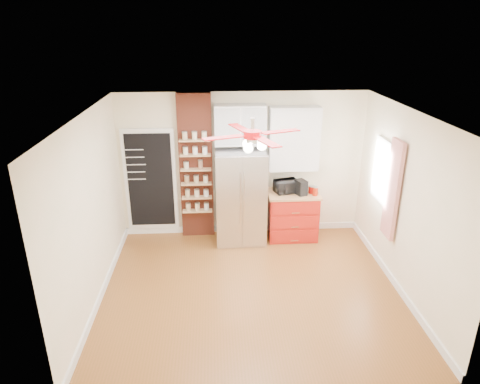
{
  "coord_description": "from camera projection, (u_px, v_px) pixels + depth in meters",
  "views": [
    {
      "loc": [
        -0.52,
        -5.53,
        3.81
      ],
      "look_at": [
        -0.11,
        0.9,
        1.25
      ],
      "focal_mm": 32.0,
      "sensor_mm": 36.0,
      "label": 1
    }
  ],
  "objects": [
    {
      "name": "upper_glass_cabinet",
      "position": [
        240.0,
        125.0,
        7.47
      ],
      "size": [
        0.9,
        0.35,
        0.7
      ],
      "primitive_type": "cube",
      "color": "white",
      "rests_on": "wall_back"
    },
    {
      "name": "wall_right",
      "position": [
        406.0,
        205.0,
        6.2
      ],
      "size": [
        0.02,
        4.0,
        2.7
      ],
      "primitive_type": "cube",
      "color": "#FFEECD",
      "rests_on": "floor"
    },
    {
      "name": "ceiling_fan",
      "position": [
        253.0,
        135.0,
        5.68
      ],
      "size": [
        1.4,
        1.4,
        0.44
      ],
      "color": "silver",
      "rests_on": "ceiling"
    },
    {
      "name": "canister_left",
      "position": [
        315.0,
        191.0,
        7.71
      ],
      "size": [
        0.12,
        0.12,
        0.16
      ],
      "primitive_type": "cylinder",
      "rotation": [
        0.0,
        0.0,
        -0.36
      ],
      "color": "#A61F09",
      "rests_on": "red_cabinet"
    },
    {
      "name": "red_cabinet",
      "position": [
        292.0,
        215.0,
        8.02
      ],
      "size": [
        0.94,
        0.64,
        0.9
      ],
      "color": "#AD1C12",
      "rests_on": "floor"
    },
    {
      "name": "curtain",
      "position": [
        393.0,
        190.0,
        6.49
      ],
      "size": [
        0.06,
        0.4,
        1.55
      ],
      "primitive_type": "cube",
      "color": "red",
      "rests_on": "wall_right"
    },
    {
      "name": "floor",
      "position": [
        251.0,
        289.0,
        6.57
      ],
      "size": [
        4.5,
        4.5,
        0.0
      ],
      "primitive_type": "plane",
      "color": "brown",
      "rests_on": "ground"
    },
    {
      "name": "ceiling",
      "position": [
        253.0,
        114.0,
        5.57
      ],
      "size": [
        4.5,
        4.5,
        0.0
      ],
      "primitive_type": "plane",
      "color": "white",
      "rests_on": "wall_back"
    },
    {
      "name": "canister_right",
      "position": [
        311.0,
        190.0,
        7.82
      ],
      "size": [
        0.14,
        0.14,
        0.13
      ],
      "primitive_type": "cylinder",
      "rotation": [
        0.0,
        0.0,
        -0.38
      ],
      "color": "#B5110A",
      "rests_on": "red_cabinet"
    },
    {
      "name": "toaster_oven",
      "position": [
        286.0,
        186.0,
        7.83
      ],
      "size": [
        0.49,
        0.4,
        0.23
      ],
      "primitive_type": "imported",
      "rotation": [
        0.0,
        0.0,
        0.3
      ],
      "color": "black",
      "rests_on": "red_cabinet"
    },
    {
      "name": "wall_left",
      "position": [
        91.0,
        213.0,
        5.94
      ],
      "size": [
        0.02,
        4.0,
        2.7
      ],
      "primitive_type": "cube",
      "color": "#FFEECD",
      "rests_on": "floor"
    },
    {
      "name": "pantry_jar_oats",
      "position": [
        186.0,
        165.0,
        7.65
      ],
      "size": [
        0.12,
        0.12,
        0.12
      ],
      "primitive_type": "cylinder",
      "rotation": [
        0.0,
        0.0,
        -0.32
      ],
      "color": "beige",
      "rests_on": "brick_pillar"
    },
    {
      "name": "window",
      "position": [
        383.0,
        172.0,
        6.96
      ],
      "size": [
        0.04,
        0.75,
        1.05
      ],
      "primitive_type": "cube",
      "color": "white",
      "rests_on": "wall_right"
    },
    {
      "name": "wall_back",
      "position": [
        242.0,
        165.0,
        7.93
      ],
      "size": [
        4.5,
        0.02,
        2.7
      ],
      "primitive_type": "cube",
      "color": "#FFEECD",
      "rests_on": "floor"
    },
    {
      "name": "wall_front",
      "position": [
        270.0,
        291.0,
        4.22
      ],
      "size": [
        4.5,
        0.02,
        2.7
      ],
      "primitive_type": "cube",
      "color": "#FFEECD",
      "rests_on": "floor"
    },
    {
      "name": "upper_shelf_unit",
      "position": [
        294.0,
        139.0,
        7.65
      ],
      "size": [
        0.9,
        0.3,
        1.15
      ],
      "primitive_type": "cube",
      "color": "white",
      "rests_on": "wall_back"
    },
    {
      "name": "chalkboard",
      "position": [
        151.0,
        180.0,
        7.88
      ],
      "size": [
        0.95,
        0.05,
        1.95
      ],
      "color": "white",
      "rests_on": "wall_back"
    },
    {
      "name": "brick_pillar",
      "position": [
        196.0,
        167.0,
        7.8
      ],
      "size": [
        0.6,
        0.16,
        2.7
      ],
      "primitive_type": "cube",
      "color": "brown",
      "rests_on": "floor"
    },
    {
      "name": "coffee_maker",
      "position": [
        301.0,
        187.0,
        7.73
      ],
      "size": [
        0.23,
        0.26,
        0.27
      ],
      "primitive_type": "cube",
      "rotation": [
        0.0,
        0.0,
        0.36
      ],
      "color": "black",
      "rests_on": "red_cabinet"
    },
    {
      "name": "pantry_jar_beans",
      "position": [
        200.0,
        164.0,
        7.67
      ],
      "size": [
        0.11,
        0.11,
        0.14
      ],
      "primitive_type": "cylinder",
      "rotation": [
        0.0,
        0.0,
        0.26
      ],
      "color": "#885F45",
      "rests_on": "brick_pillar"
    },
    {
      "name": "fridge",
      "position": [
        241.0,
        196.0,
        7.76
      ],
      "size": [
        0.9,
        0.7,
        1.75
      ],
      "primitive_type": "cube",
      "color": "silver",
      "rests_on": "floor"
    }
  ]
}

